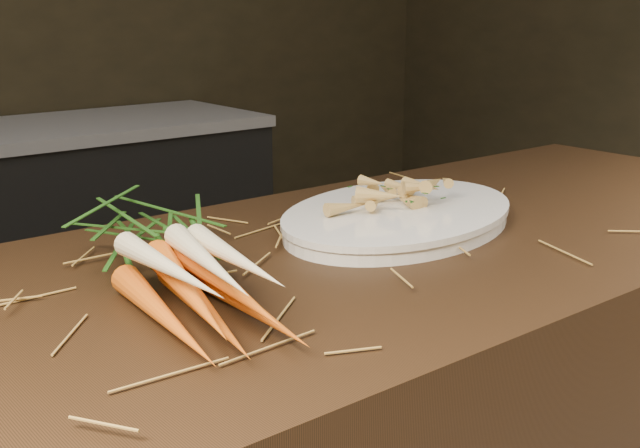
{
  "coord_description": "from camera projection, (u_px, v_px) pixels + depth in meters",
  "views": [
    {
      "loc": [
        -0.52,
        -0.54,
        1.25
      ],
      "look_at": [
        0.13,
        0.27,
        0.96
      ],
      "focal_mm": 45.0,
      "sensor_mm": 36.0,
      "label": 1
    }
  ],
  "objects": [
    {
      "name": "root_veg_bunch",
      "position": [
        168.0,
        250.0,
        1.0
      ],
      "size": [
        0.25,
        0.53,
        0.1
      ],
      "rotation": [
        0.0,
        0.0,
        -0.22
      ],
      "color": "#D34B08",
      "rests_on": "main_counter"
    },
    {
      "name": "straw_bedding",
      "position": [
        226.0,
        274.0,
        1.03
      ],
      "size": [
        1.4,
        0.6,
        0.02
      ],
      "primitive_type": null,
      "color": "olive",
      "rests_on": "main_counter"
    },
    {
      "name": "roasted_veg_heap",
      "position": [
        400.0,
        195.0,
        1.27
      ],
      "size": [
        0.26,
        0.22,
        0.05
      ],
      "primitive_type": null,
      "rotation": [
        0.0,
        0.0,
        0.28
      ],
      "color": "tan",
      "rests_on": "serving_platter"
    },
    {
      "name": "serving_platter",
      "position": [
        399.0,
        218.0,
        1.28
      ],
      "size": [
        0.53,
        0.42,
        0.02
      ],
      "primitive_type": null,
      "rotation": [
        0.0,
        0.0,
        0.28
      ],
      "color": "white",
      "rests_on": "main_counter"
    },
    {
      "name": "serving_fork",
      "position": [
        457.0,
        192.0,
        1.4
      ],
      "size": [
        0.04,
        0.18,
        0.0
      ],
      "primitive_type": "cube",
      "rotation": [
        0.0,
        0.0,
        -0.16
      ],
      "color": "silver",
      "rests_on": "serving_platter"
    },
    {
      "name": "back_counter",
      "position": [
        10.0,
        250.0,
        2.75
      ],
      "size": [
        1.82,
        0.62,
        0.84
      ],
      "color": "black",
      "rests_on": "ground"
    }
  ]
}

